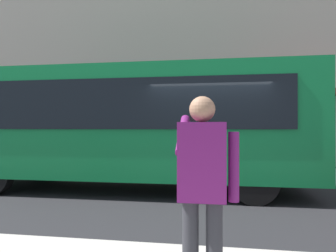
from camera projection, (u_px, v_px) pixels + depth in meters
ground_plane at (211, 196)px, 7.30m from camera, size 60.00×60.00×0.00m
building_facade_far at (215, 28)px, 14.04m from camera, size 28.00×1.55×12.00m
red_bus at (128, 124)px, 8.07m from camera, size 9.05×2.54×3.08m
pedestrian_photographer at (203, 180)px, 2.68m from camera, size 0.53×0.52×1.70m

